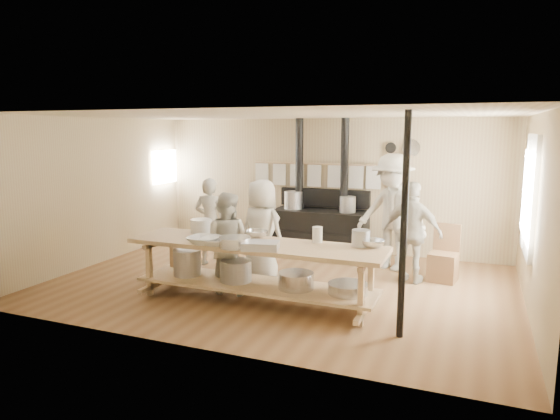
{
  "coord_description": "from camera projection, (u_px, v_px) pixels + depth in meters",
  "views": [
    {
      "loc": [
        2.8,
        -6.98,
        2.38
      ],
      "look_at": [
        -0.07,
        0.2,
        1.14
      ],
      "focal_mm": 32.0,
      "sensor_mm": 36.0,
      "label": 1
    }
  ],
  "objects": [
    {
      "name": "cook_center",
      "position": [
        262.0,
        232.0,
        7.74
      ],
      "size": [
        0.9,
        0.7,
        1.63
      ],
      "primitive_type": "imported",
      "rotation": [
        0.0,
        0.0,
        2.89
      ],
      "color": "beige",
      "rests_on": "ground"
    },
    {
      "name": "roasting_pan",
      "position": [
        261.0,
        246.0,
        6.45
      ],
      "size": [
        0.53,
        0.41,
        0.1
      ],
      "primitive_type": "cube",
      "rotation": [
        0.0,
        0.0,
        0.25
      ],
      "color": "#B2B2B7",
      "rests_on": "prep_table"
    },
    {
      "name": "stove",
      "position": [
        320.0,
        227.0,
        9.66
      ],
      "size": [
        1.9,
        0.75,
        2.6
      ],
      "color": "black",
      "rests_on": "ground"
    },
    {
      "name": "room_shell",
      "position": [
        280.0,
        180.0,
        7.54
      ],
      "size": [
        7.0,
        7.0,
        7.0
      ],
      "color": "tan",
      "rests_on": "ground"
    },
    {
      "name": "window_right",
      "position": [
        530.0,
        195.0,
        6.84
      ],
      "size": [
        0.09,
        1.5,
        1.65
      ],
      "color": "beige",
      "rests_on": "ground"
    },
    {
      "name": "bowl_white_b",
      "position": [
        215.0,
        241.0,
        6.69
      ],
      "size": [
        0.45,
        0.45,
        0.1
      ],
      "primitive_type": "imported",
      "rotation": [
        0.0,
        0.0,
        1.7
      ],
      "color": "silver",
      "rests_on": "prep_table"
    },
    {
      "name": "mixing_bowl_large",
      "position": [
        235.0,
        242.0,
        6.58
      ],
      "size": [
        0.48,
        0.48,
        0.13
      ],
      "primitive_type": "cylinder",
      "rotation": [
        0.0,
        0.0,
        -0.14
      ],
      "color": "silver",
      "rests_on": "prep_table"
    },
    {
      "name": "bowl_white_a",
      "position": [
        204.0,
        240.0,
        6.76
      ],
      "size": [
        0.43,
        0.43,
        0.1
      ],
      "primitive_type": "imported",
      "rotation": [
        0.0,
        0.0,
        0.01
      ],
      "color": "silver",
      "rests_on": "prep_table"
    },
    {
      "name": "ground",
      "position": [
        280.0,
        284.0,
        7.8
      ],
      "size": [
        7.0,
        7.0,
        0.0
      ],
      "primitive_type": "plane",
      "color": "brown",
      "rests_on": "ground"
    },
    {
      "name": "chair",
      "position": [
        443.0,
        264.0,
        7.93
      ],
      "size": [
        0.48,
        0.48,
        0.9
      ],
      "rotation": [
        0.0,
        0.0,
        -0.15
      ],
      "color": "#533821",
      "rests_on": "ground"
    },
    {
      "name": "cook_by_window",
      "position": [
        392.0,
        212.0,
        8.49
      ],
      "size": [
        1.46,
        1.12,
        1.99
      ],
      "primitive_type": "imported",
      "rotation": [
        0.0,
        0.0,
        -0.33
      ],
      "color": "beige",
      "rests_on": "ground"
    },
    {
      "name": "towel_rail",
      "position": [
        325.0,
        173.0,
        9.75
      ],
      "size": [
        3.0,
        0.04,
        0.47
      ],
      "color": "#9D8659",
      "rests_on": "ground"
    },
    {
      "name": "left_opening",
      "position": [
        165.0,
        167.0,
        10.65
      ],
      "size": [
        0.0,
        0.9,
        0.9
      ],
      "color": "white",
      "rests_on": "ground"
    },
    {
      "name": "bowl_steel_b",
      "position": [
        372.0,
        244.0,
        6.57
      ],
      "size": [
        0.46,
        0.46,
        0.1
      ],
      "primitive_type": "imported",
      "rotation": [
        0.0,
        0.0,
        3.83
      ],
      "color": "silver",
      "rests_on": "prep_table"
    },
    {
      "name": "bucket_galv",
      "position": [
        361.0,
        238.0,
        6.62
      ],
      "size": [
        0.32,
        0.32,
        0.22
      ],
      "primitive_type": "cylinder",
      "rotation": [
        0.0,
        0.0,
        -0.43
      ],
      "color": "gray",
      "rests_on": "prep_table"
    },
    {
      "name": "back_wall_shelf",
      "position": [
        402.0,
        151.0,
        9.18
      ],
      "size": [
        0.63,
        0.14,
        0.32
      ],
      "color": "#9D8659",
      "rests_on": "ground"
    },
    {
      "name": "cook_far_left",
      "position": [
        210.0,
        222.0,
        8.78
      ],
      "size": [
        0.61,
        0.44,
        1.56
      ],
      "primitive_type": "imported",
      "rotation": [
        0.0,
        0.0,
        3.27
      ],
      "color": "beige",
      "rests_on": "ground"
    },
    {
      "name": "pitcher",
      "position": [
        317.0,
        235.0,
        6.84
      ],
      "size": [
        0.15,
        0.15,
        0.22
      ],
      "primitive_type": "cylinder",
      "rotation": [
        0.0,
        0.0,
        0.08
      ],
      "color": "silver",
      "rests_on": "prep_table"
    },
    {
      "name": "cook_left",
      "position": [
        226.0,
        243.0,
        7.28
      ],
      "size": [
        0.77,
        0.62,
        1.49
      ],
      "primitive_type": "imported",
      "rotation": [
        0.0,
        0.0,
        3.22
      ],
      "color": "beige",
      "rests_on": "ground"
    },
    {
      "name": "bowl_steel_a",
      "position": [
        257.0,
        234.0,
        7.18
      ],
      "size": [
        0.45,
        0.45,
        0.1
      ],
      "primitive_type": "imported",
      "rotation": [
        0.0,
        0.0,
        0.81
      ],
      "color": "silver",
      "rests_on": "prep_table"
    },
    {
      "name": "prep_table",
      "position": [
        255.0,
        266.0,
        6.9
      ],
      "size": [
        3.6,
        0.9,
        0.85
      ],
      "color": "#9D8659",
      "rests_on": "ground"
    },
    {
      "name": "support_post",
      "position": [
        404.0,
        227.0,
        5.61
      ],
      "size": [
        0.08,
        0.08,
        2.6
      ],
      "primitive_type": "cylinder",
      "color": "black",
      "rests_on": "ground"
    },
    {
      "name": "cook_right",
      "position": [
        412.0,
        233.0,
        7.75
      ],
      "size": [
        1.0,
        0.58,
        1.6
      ],
      "primitive_type": "imported",
      "rotation": [
        0.0,
        0.0,
        2.92
      ],
      "color": "beige",
      "rests_on": "ground"
    },
    {
      "name": "deep_bowl_enamel",
      "position": [
        201.0,
        226.0,
        7.51
      ],
      "size": [
        0.34,
        0.34,
        0.2
      ],
      "primitive_type": "cylinder",
      "rotation": [
        0.0,
        0.0,
        0.06
      ],
      "color": "silver",
      "rests_on": "prep_table"
    }
  ]
}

